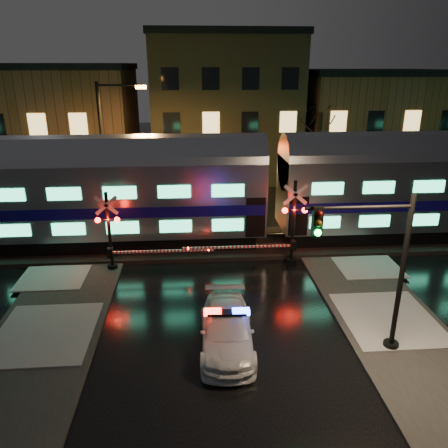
{
  "coord_description": "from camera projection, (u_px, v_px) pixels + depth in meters",
  "views": [
    {
      "loc": [
        -0.96,
        -17.12,
        9.42
      ],
      "look_at": [
        0.51,
        2.5,
        2.2
      ],
      "focal_mm": 35.0,
      "sensor_mm": 36.0,
      "label": 1
    }
  ],
  "objects": [
    {
      "name": "building_right",
      "position": [
        367.0,
        125.0,
        39.52
      ],
      "size": [
        12.0,
        10.0,
        8.5
      ],
      "primitive_type": "cube",
      "color": "brown",
      "rests_on": "ground"
    },
    {
      "name": "streetlight",
      "position": [
        108.0,
        146.0,
        25.66
      ],
      "size": [
        2.85,
        0.3,
        8.53
      ],
      "color": "black",
      "rests_on": "ground"
    },
    {
      "name": "police_car",
      "position": [
        227.0,
        330.0,
        15.29
      ],
      "size": [
        2.03,
        4.59,
        1.47
      ],
      "rotation": [
        0.0,
        0.0,
        -0.04
      ],
      "color": "white",
      "rests_on": "ground"
    },
    {
      "name": "crossing_signal_right",
      "position": [
        286.0,
        232.0,
        21.13
      ],
      "size": [
        6.08,
        0.67,
        4.3
      ],
      "color": "black",
      "rests_on": "ground"
    },
    {
      "name": "building_left",
      "position": [
        50.0,
        125.0,
        37.47
      ],
      "size": [
        14.0,
        10.0,
        9.0
      ],
      "primitive_type": "cube",
      "color": "brown",
      "rests_on": "ground"
    },
    {
      "name": "traffic_light",
      "position": [
        376.0,
        274.0,
        14.2
      ],
      "size": [
        3.66,
        0.68,
        5.67
      ],
      "rotation": [
        0.0,
        0.0,
        0.09
      ],
      "color": "black",
      "rests_on": "ground"
    },
    {
      "name": "building_mid",
      "position": [
        224.0,
        108.0,
        38.56
      ],
      "size": [
        12.0,
        11.0,
        11.5
      ],
      "primitive_type": "cube",
      "color": "brown",
      "rests_on": "ground"
    },
    {
      "name": "train",
      "position": [
        273.0,
        185.0,
        23.08
      ],
      "size": [
        51.0,
        3.12,
        5.92
      ],
      "color": "black",
      "rests_on": "ballast"
    },
    {
      "name": "crossing_signal_left",
      "position": [
        117.0,
        240.0,
        20.62
      ],
      "size": [
        5.55,
        0.65,
        3.93
      ],
      "color": "black",
      "rests_on": "ground"
    },
    {
      "name": "ballast",
      "position": [
        211.0,
        244.0,
        23.98
      ],
      "size": [
        90.0,
        4.2,
        0.24
      ],
      "primitive_type": "cube",
      "color": "black",
      "rests_on": "ground"
    },
    {
      "name": "sidewalk_left",
      "position": [
        15.0,
        392.0,
        13.25
      ],
      "size": [
        4.0,
        20.0,
        0.12
      ],
      "primitive_type": "cube",
      "color": "#2D2D2D",
      "rests_on": "ground"
    },
    {
      "name": "sidewalk_right",
      "position": [
        427.0,
        371.0,
        14.16
      ],
      "size": [
        4.0,
        20.0,
        0.12
      ],
      "primitive_type": "cube",
      "color": "#2D2D2D",
      "rests_on": "ground"
    },
    {
      "name": "ground",
      "position": [
        217.0,
        290.0,
        19.34
      ],
      "size": [
        120.0,
        120.0,
        0.0
      ],
      "primitive_type": "plane",
      "color": "black",
      "rests_on": "ground"
    }
  ]
}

